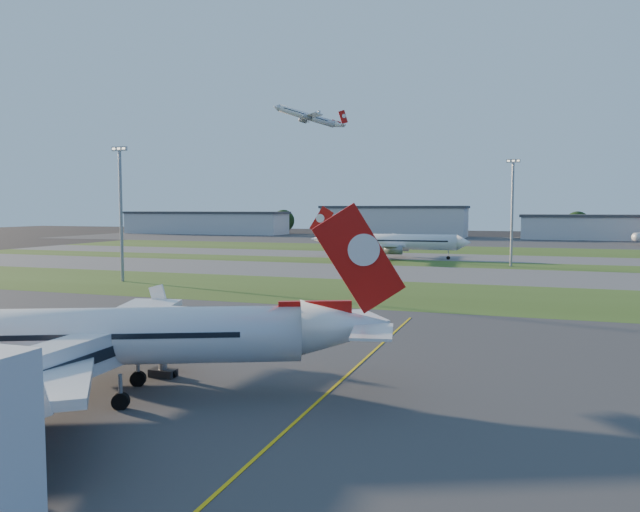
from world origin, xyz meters
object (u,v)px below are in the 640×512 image
at_px(airliner_parked, 80,338).
at_px(airliner_taxiing, 394,242).
at_px(light_mast_west, 121,205).
at_px(jet_bridge, 69,360).
at_px(light_mast_centre, 512,205).

xyz_separation_m(airliner_parked, airliner_taxiing, (-5.03, 134.46, 0.07)).
distance_m(airliner_parked, airliner_taxiing, 134.56).
xyz_separation_m(airliner_taxiing, light_mast_west, (-38.01, -70.98, 10.20)).
bearing_deg(airliner_parked, airliner_taxiing, 68.85).
distance_m(jet_bridge, light_mast_west, 81.73).
xyz_separation_m(jet_bridge, airliner_taxiing, (-7.18, 138.21, 0.61)).
distance_m(jet_bridge, airliner_parked, 4.35).
height_order(light_mast_west, light_mast_centre, same).
bearing_deg(light_mast_centre, airliner_taxiing, 154.91).
height_order(jet_bridge, light_mast_centre, light_mast_centre).
relative_size(light_mast_west, light_mast_centre, 1.00).
height_order(airliner_taxiing, light_mast_west, light_mast_west).
xyz_separation_m(jet_bridge, light_mast_centre, (24.81, 123.24, 10.81)).
xyz_separation_m(airliner_parked, light_mast_centre, (26.96, 119.49, 10.26)).
distance_m(airliner_taxiing, light_mast_west, 81.16).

